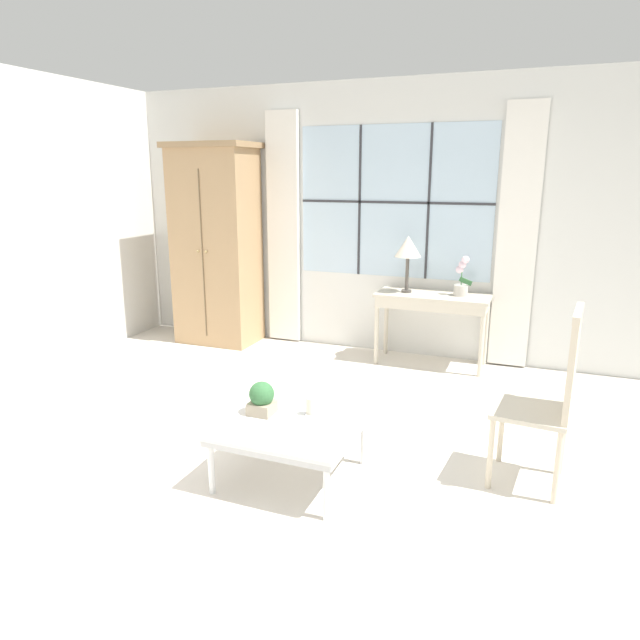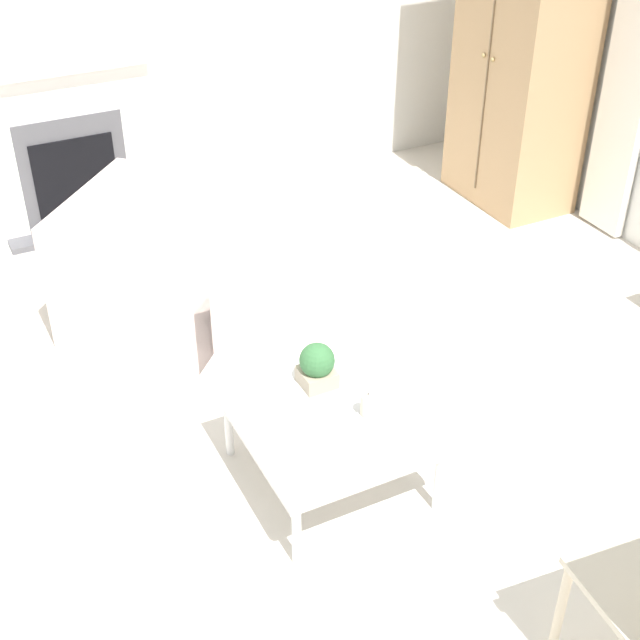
{
  "view_description": "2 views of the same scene",
  "coord_description": "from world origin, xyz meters",
  "px_view_note": "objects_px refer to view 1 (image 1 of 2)",
  "views": [
    {
      "loc": [
        1.5,
        -2.82,
        1.89
      ],
      "look_at": [
        0.17,
        0.51,
        0.96
      ],
      "focal_mm": 32.0,
      "sensor_mm": 36.0,
      "label": 1
    },
    {
      "loc": [
        2.78,
        -1.22,
        2.91
      ],
      "look_at": [
        -0.14,
        0.24,
        0.71
      ],
      "focal_mm": 50.0,
      "sensor_mm": 36.0,
      "label": 2
    }
  ],
  "objects_px": {
    "pillar_candle": "(311,407)",
    "potted_orchid": "(462,280)",
    "potted_plant_small": "(262,398)",
    "table_lamp": "(408,248)",
    "side_chair_wooden": "(552,390)",
    "console_table": "(432,303)",
    "armchair_upholstered": "(53,417)",
    "armoire": "(216,245)",
    "coffee_table": "(291,428)"
  },
  "relations": [
    {
      "from": "pillar_candle",
      "to": "potted_orchid",
      "type": "bearing_deg",
      "value": 77.02
    },
    {
      "from": "potted_plant_small",
      "to": "pillar_candle",
      "type": "distance_m",
      "value": 0.32
    },
    {
      "from": "table_lamp",
      "to": "side_chair_wooden",
      "type": "xyz_separation_m",
      "value": [
        1.38,
        -2.06,
        -0.54
      ]
    },
    {
      "from": "potted_orchid",
      "to": "potted_plant_small",
      "type": "xyz_separation_m",
      "value": [
        -0.87,
        -2.55,
        -0.39
      ]
    },
    {
      "from": "console_table",
      "to": "potted_orchid",
      "type": "xyz_separation_m",
      "value": [
        0.26,
        0.05,
        0.24
      ]
    },
    {
      "from": "armchair_upholstered",
      "to": "pillar_candle",
      "type": "xyz_separation_m",
      "value": [
        1.76,
        0.43,
        0.18
      ]
    },
    {
      "from": "armoire",
      "to": "table_lamp",
      "type": "bearing_deg",
      "value": 1.36
    },
    {
      "from": "side_chair_wooden",
      "to": "potted_orchid",
      "type": "bearing_deg",
      "value": 112.02
    },
    {
      "from": "table_lamp",
      "to": "side_chair_wooden",
      "type": "distance_m",
      "value": 2.53
    },
    {
      "from": "potted_orchid",
      "to": "coffee_table",
      "type": "distance_m",
      "value": 2.73
    },
    {
      "from": "side_chair_wooden",
      "to": "coffee_table",
      "type": "height_order",
      "value": "side_chair_wooden"
    },
    {
      "from": "armoire",
      "to": "table_lamp",
      "type": "height_order",
      "value": "armoire"
    },
    {
      "from": "armoire",
      "to": "console_table",
      "type": "relative_size",
      "value": 1.99
    },
    {
      "from": "armchair_upholstered",
      "to": "side_chair_wooden",
      "type": "bearing_deg",
      "value": 13.91
    },
    {
      "from": "armoire",
      "to": "side_chair_wooden",
      "type": "bearing_deg",
      "value": -29.51
    },
    {
      "from": "armoire",
      "to": "table_lamp",
      "type": "relative_size",
      "value": 3.9
    },
    {
      "from": "coffee_table",
      "to": "pillar_candle",
      "type": "height_order",
      "value": "pillar_candle"
    },
    {
      "from": "table_lamp",
      "to": "potted_orchid",
      "type": "bearing_deg",
      "value": 4.87
    },
    {
      "from": "armoire",
      "to": "console_table",
      "type": "height_order",
      "value": "armoire"
    },
    {
      "from": "armoire",
      "to": "side_chair_wooden",
      "type": "distance_m",
      "value": 4.1
    },
    {
      "from": "console_table",
      "to": "potted_plant_small",
      "type": "distance_m",
      "value": 2.58
    },
    {
      "from": "side_chair_wooden",
      "to": "coffee_table",
      "type": "relative_size",
      "value": 1.35
    },
    {
      "from": "armoire",
      "to": "pillar_candle",
      "type": "distance_m",
      "value": 3.25
    },
    {
      "from": "pillar_candle",
      "to": "coffee_table",
      "type": "bearing_deg",
      "value": -118.86
    },
    {
      "from": "table_lamp",
      "to": "potted_plant_small",
      "type": "height_order",
      "value": "table_lamp"
    },
    {
      "from": "console_table",
      "to": "coffee_table",
      "type": "relative_size",
      "value": 1.31
    },
    {
      "from": "console_table",
      "to": "pillar_candle",
      "type": "relative_size",
      "value": 8.44
    },
    {
      "from": "console_table",
      "to": "side_chair_wooden",
      "type": "height_order",
      "value": "side_chair_wooden"
    },
    {
      "from": "potted_plant_small",
      "to": "table_lamp",
      "type": "bearing_deg",
      "value": 82.3
    },
    {
      "from": "armchair_upholstered",
      "to": "console_table",
      "type": "bearing_deg",
      "value": 54.02
    },
    {
      "from": "pillar_candle",
      "to": "armchair_upholstered",
      "type": "bearing_deg",
      "value": -166.34
    },
    {
      "from": "potted_orchid",
      "to": "coffee_table",
      "type": "xyz_separation_m",
      "value": [
        -0.65,
        -2.6,
        -0.53
      ]
    },
    {
      "from": "console_table",
      "to": "armoire",
      "type": "bearing_deg",
      "value": -178.88
    },
    {
      "from": "armchair_upholstered",
      "to": "pillar_candle",
      "type": "height_order",
      "value": "armchair_upholstered"
    },
    {
      "from": "potted_plant_small",
      "to": "pillar_candle",
      "type": "relative_size",
      "value": 1.65
    },
    {
      "from": "armoire",
      "to": "potted_orchid",
      "type": "distance_m",
      "value": 2.7
    },
    {
      "from": "potted_orchid",
      "to": "table_lamp",
      "type": "bearing_deg",
      "value": -175.13
    },
    {
      "from": "table_lamp",
      "to": "coffee_table",
      "type": "height_order",
      "value": "table_lamp"
    },
    {
      "from": "table_lamp",
      "to": "pillar_candle",
      "type": "relative_size",
      "value": 4.3
    },
    {
      "from": "armoire",
      "to": "console_table",
      "type": "xyz_separation_m",
      "value": [
        2.43,
        0.05,
        -0.47
      ]
    },
    {
      "from": "table_lamp",
      "to": "side_chair_wooden",
      "type": "height_order",
      "value": "table_lamp"
    },
    {
      "from": "armchair_upholstered",
      "to": "pillar_candle",
      "type": "distance_m",
      "value": 1.82
    },
    {
      "from": "potted_plant_small",
      "to": "pillar_candle",
      "type": "height_order",
      "value": "potted_plant_small"
    },
    {
      "from": "potted_orchid",
      "to": "side_chair_wooden",
      "type": "relative_size",
      "value": 0.34
    },
    {
      "from": "armchair_upholstered",
      "to": "coffee_table",
      "type": "relative_size",
      "value": 1.52
    },
    {
      "from": "console_table",
      "to": "side_chair_wooden",
      "type": "distance_m",
      "value": 2.33
    },
    {
      "from": "armoire",
      "to": "armchair_upholstered",
      "type": "relative_size",
      "value": 1.72
    },
    {
      "from": "console_table",
      "to": "armchair_upholstered",
      "type": "bearing_deg",
      "value": -125.98
    },
    {
      "from": "potted_orchid",
      "to": "armchair_upholstered",
      "type": "xyz_separation_m",
      "value": [
        -2.32,
        -2.89,
        -0.62
      ]
    },
    {
      "from": "potted_orchid",
      "to": "coffee_table",
      "type": "relative_size",
      "value": 0.46
    }
  ]
}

